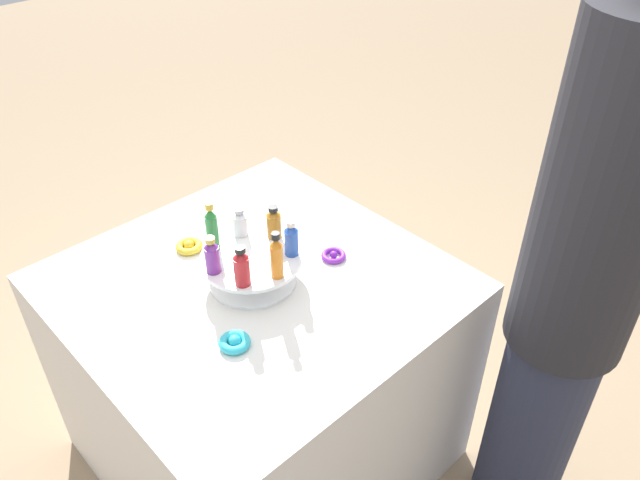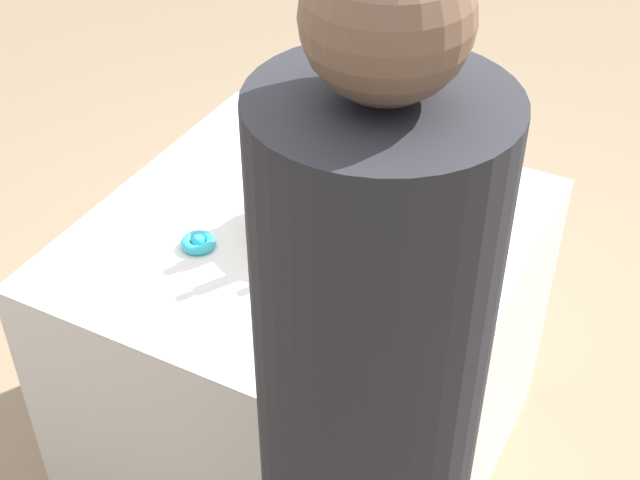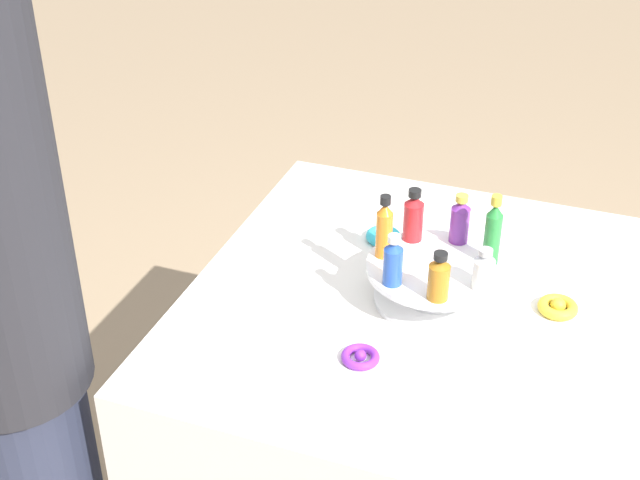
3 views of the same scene
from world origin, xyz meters
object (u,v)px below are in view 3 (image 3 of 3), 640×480
bottle_blue (393,262)px  bottle_red (413,217)px  display_stand (435,281)px  ribbon_bow_purple (360,357)px  bottle_amber (439,278)px  bottle_purple (460,220)px  bottle_orange (384,230)px  ribbon_bow_gold (558,307)px  bottle_green (493,232)px  bottle_clear (484,270)px  ribbon_bow_teal (383,236)px

bottle_blue → bottle_red: 0.17m
display_stand → ribbon_bow_purple: size_ratio=3.84×
bottle_amber → bottle_purple: 0.22m
display_stand → ribbon_bow_purple: display_stand is taller
bottle_orange → ribbon_bow_gold: bottle_orange is taller
bottle_green → ribbon_bow_purple: 0.37m
bottle_clear → bottle_purple: size_ratio=0.80×
bottle_blue → ribbon_bow_purple: (0.15, -0.02, -0.13)m
ribbon_bow_gold → display_stand: bearing=-78.9°
bottle_clear → bottle_orange: 0.22m
bottle_green → bottle_purple: 0.10m
bottle_amber → display_stand: bearing=-164.9°
display_stand → bottle_blue: size_ratio=2.59×
bottle_purple → ribbon_bow_purple: bearing=-16.3°
bottle_purple → bottle_red: (0.03, -0.09, 0.00)m
display_stand → ribbon_bow_gold: display_stand is taller
bottle_purple → bottle_clear: bearing=28.0°
bottle_green → ribbon_bow_teal: bearing=-117.4°
bottle_red → bottle_clear: bearing=53.7°
bottle_red → bottle_blue: bearing=2.3°
display_stand → bottle_orange: (0.00, -0.11, 0.10)m
bottle_green → bottle_purple: bearing=-126.3°
ribbon_bow_teal → display_stand: bearing=41.1°
ribbon_bow_purple → bottle_purple: bearing=163.7°
bottle_amber → bottle_green: (-0.16, 0.07, 0.02)m
ribbon_bow_teal → ribbon_bow_purple: ribbon_bow_teal is taller
display_stand → bottle_green: 0.16m
display_stand → bottle_red: (-0.08, -0.07, 0.09)m
bottle_purple → ribbon_bow_purple: (0.35, -0.10, -0.13)m
bottle_blue → ribbon_bow_purple: size_ratio=1.48×
bottle_red → display_stand: bearing=40.8°
bottle_purple → ribbon_bow_gold: 0.26m
bottle_blue → bottle_orange: 0.10m
bottle_clear → ribbon_bow_purple: 0.29m
display_stand → bottle_purple: size_ratio=2.57×
bottle_clear → bottle_purple: bearing=-152.0°
ribbon_bow_purple → display_stand: bearing=161.1°
display_stand → ribbon_bow_gold: 0.25m
bottle_amber → ribbon_bow_teal: size_ratio=1.27×
bottle_purple → ribbon_bow_purple: size_ratio=1.49×
bottle_purple → ribbon_bow_gold: size_ratio=1.35×
bottle_blue → bottle_red: (-0.17, -0.01, 0.00)m
bottle_purple → bottle_green: bearing=53.7°
display_stand → bottle_amber: size_ratio=2.78×
bottle_blue → bottle_clear: bearing=105.1°
bottle_blue → bottle_purple: same height
bottle_clear → bottle_red: size_ratio=0.74×
bottle_red → ribbon_bow_gold: size_ratio=1.45×
bottle_amber → bottle_clear: size_ratio=1.16×
bottle_red → ribbon_bow_teal: bottle_red is taller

